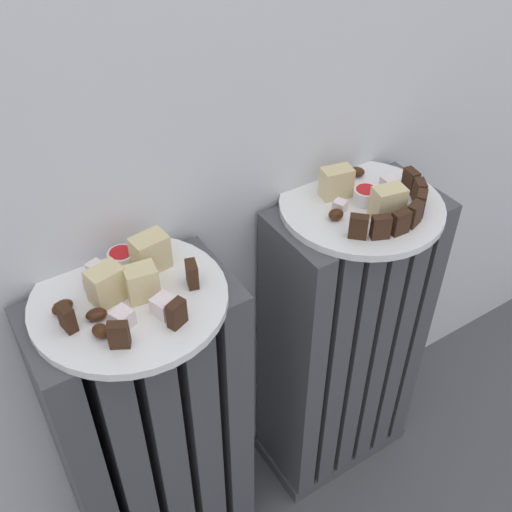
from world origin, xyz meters
TOP-DOWN VIEW (x-y plane):
  - radiator_left at (-0.20, 0.28)m, footprint 0.30×0.16m
  - radiator_right at (0.20, 0.28)m, footprint 0.30×0.16m
  - plate_left at (-0.20, 0.28)m, footprint 0.26×0.26m
  - plate_right at (0.20, 0.28)m, footprint 0.26×0.26m
  - dark_cake_slice_left_0 at (-0.28, 0.27)m, footprint 0.02×0.03m
  - dark_cake_slice_left_1 at (-0.24, 0.21)m, footprint 0.03×0.02m
  - dark_cake_slice_left_2 at (-0.16, 0.20)m, footprint 0.03×0.02m
  - dark_cake_slice_left_3 at (-0.11, 0.26)m, footprint 0.02×0.03m
  - marble_cake_slice_left_0 at (-0.18, 0.27)m, footprint 0.04×0.04m
  - marble_cake_slice_left_1 at (-0.22, 0.29)m, footprint 0.05×0.04m
  - marble_cake_slice_left_2 at (-0.14, 0.32)m, footprint 0.05×0.04m
  - turkish_delight_left_0 at (-0.23, 0.32)m, footprint 0.03×0.03m
  - turkish_delight_left_1 at (-0.22, 0.24)m, footprint 0.03×0.03m
  - turkish_delight_left_2 at (-0.21, 0.34)m, footprint 0.03×0.03m
  - turkish_delight_left_3 at (-0.17, 0.23)m, footprint 0.03×0.03m
  - medjool_date_left_0 at (-0.28, 0.30)m, footprint 0.03×0.02m
  - medjool_date_left_1 at (-0.25, 0.23)m, footprint 0.03×0.03m
  - medjool_date_left_2 at (-0.24, 0.26)m, footprint 0.03×0.03m
  - jam_bowl_left at (-0.18, 0.34)m, footprint 0.04×0.04m
  - dark_cake_slice_right_0 at (0.13, 0.22)m, footprint 0.03×0.03m
  - dark_cake_slice_right_1 at (0.16, 0.20)m, footprint 0.03×0.02m
  - dark_cake_slice_right_2 at (0.19, 0.19)m, footprint 0.03×0.02m
  - dark_cake_slice_right_3 at (0.22, 0.20)m, footprint 0.03×0.02m
  - dark_cake_slice_right_4 at (0.25, 0.21)m, footprint 0.03×0.03m
  - dark_cake_slice_right_5 at (0.27, 0.24)m, footprint 0.03×0.03m
  - dark_cake_slice_right_6 at (0.28, 0.27)m, footprint 0.02×0.03m
  - marble_cake_slice_right_0 at (0.17, 0.32)m, footprint 0.05×0.04m
  - marble_cake_slice_right_1 at (0.20, 0.23)m, footprint 0.05×0.04m
  - turkish_delight_right_0 at (0.25, 0.29)m, footprint 0.02×0.02m
  - turkish_delight_right_1 at (0.15, 0.28)m, footprint 0.02×0.02m
  - medjool_date_right_0 at (0.24, 0.35)m, footprint 0.03×0.03m
  - medjool_date_right_1 at (0.13, 0.27)m, footprint 0.03×0.02m
  - medjool_date_right_2 at (0.20, 0.35)m, footprint 0.03×0.03m
  - jam_bowl_right at (0.20, 0.28)m, footprint 0.04×0.04m
  - fork at (0.24, 0.27)m, footprint 0.04×0.10m

SIDE VIEW (x-z plane):
  - radiator_left at x=-0.20m, z-range 0.00..0.63m
  - radiator_right at x=0.20m, z-range 0.00..0.63m
  - plate_left at x=-0.20m, z-range 0.64..0.65m
  - plate_right at x=0.20m, z-range 0.64..0.65m
  - fork at x=0.24m, z-range 0.65..0.65m
  - medjool_date_right_2 at x=0.20m, z-range 0.65..0.66m
  - medjool_date_left_2 at x=-0.24m, z-range 0.65..0.66m
  - medjool_date_right_0 at x=0.24m, z-range 0.65..0.67m
  - medjool_date_left_1 at x=-0.25m, z-range 0.65..0.67m
  - medjool_date_left_0 at x=-0.28m, z-range 0.65..0.67m
  - medjool_date_right_1 at x=0.13m, z-range 0.65..0.67m
  - turkish_delight_right_1 at x=0.15m, z-range 0.65..0.67m
  - turkish_delight_left_0 at x=-0.23m, z-range 0.65..0.67m
  - turkish_delight_left_2 at x=-0.21m, z-range 0.65..0.67m
  - turkish_delight_right_0 at x=0.25m, z-range 0.65..0.67m
  - turkish_delight_left_1 at x=-0.22m, z-range 0.65..0.67m
  - jam_bowl_left at x=-0.18m, z-range 0.65..0.67m
  - turkish_delight_left_3 at x=-0.17m, z-range 0.65..0.68m
  - jam_bowl_right at x=0.20m, z-range 0.65..0.68m
  - dark_cake_slice_left_0 at x=-0.28m, z-range 0.65..0.69m
  - dark_cake_slice_left_1 at x=-0.24m, z-range 0.65..0.69m
  - dark_cake_slice_left_2 at x=-0.16m, z-range 0.65..0.69m
  - dark_cake_slice_left_3 at x=-0.11m, z-range 0.65..0.69m
  - dark_cake_slice_right_0 at x=0.13m, z-range 0.65..0.69m
  - dark_cake_slice_right_1 at x=0.16m, z-range 0.65..0.69m
  - dark_cake_slice_right_2 at x=0.19m, z-range 0.65..0.69m
  - dark_cake_slice_right_3 at x=0.22m, z-range 0.65..0.69m
  - dark_cake_slice_right_4 at x=0.25m, z-range 0.65..0.69m
  - dark_cake_slice_right_5 at x=0.27m, z-range 0.65..0.69m
  - dark_cake_slice_right_6 at x=0.28m, z-range 0.65..0.69m
  - marble_cake_slice_left_0 at x=-0.18m, z-range 0.65..0.70m
  - marble_cake_slice_right_0 at x=0.17m, z-range 0.65..0.70m
  - marble_cake_slice_left_1 at x=-0.22m, z-range 0.65..0.70m
  - marble_cake_slice_left_2 at x=-0.14m, z-range 0.65..0.70m
  - marble_cake_slice_right_1 at x=0.20m, z-range 0.65..0.70m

